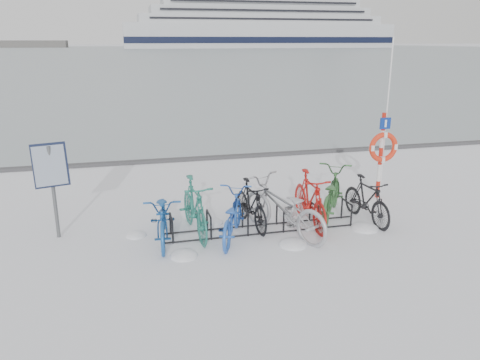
# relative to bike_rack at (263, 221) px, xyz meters

# --- Properties ---
(ground) EXTENTS (900.00, 900.00, 0.00)m
(ground) POSITION_rel_bike_rack_xyz_m (0.00, 0.00, -0.18)
(ground) COLOR white
(ground) RESTS_ON ground
(ice_sheet) EXTENTS (400.00, 298.00, 0.02)m
(ice_sheet) POSITION_rel_bike_rack_xyz_m (0.00, 155.00, -0.17)
(ice_sheet) COLOR #9DABB2
(ice_sheet) RESTS_ON ground
(quay_edge) EXTENTS (400.00, 0.25, 0.10)m
(quay_edge) POSITION_rel_bike_rack_xyz_m (0.00, 5.90, -0.13)
(quay_edge) COLOR #3F3F42
(quay_edge) RESTS_ON ground
(bike_rack) EXTENTS (4.00, 0.48, 0.46)m
(bike_rack) POSITION_rel_bike_rack_xyz_m (0.00, 0.00, 0.00)
(bike_rack) COLOR black
(bike_rack) RESTS_ON ground
(info_board) EXTENTS (0.65, 0.38, 1.84)m
(info_board) POSITION_rel_bike_rack_xyz_m (-3.90, 0.57, 1.14)
(info_board) COLOR #595B5E
(info_board) RESTS_ON ground
(lifebuoy_station) EXTENTS (0.71, 0.22, 3.70)m
(lifebuoy_station) POSITION_rel_bike_rack_xyz_m (3.25, 1.23, 1.06)
(lifebuoy_station) COLOR red
(lifebuoy_station) RESTS_ON ground
(cruise_ferry) EXTENTS (129.60, 24.46, 42.58)m
(cruise_ferry) POSITION_rel_bike_rack_xyz_m (62.58, 219.75, 11.42)
(cruise_ferry) COLOR silver
(cruise_ferry) RESTS_ON ground
(bike_0) EXTENTS (0.81, 1.92, 0.98)m
(bike_0) POSITION_rel_bike_rack_xyz_m (-1.94, -0.00, 0.31)
(bike_0) COLOR #194F99
(bike_0) RESTS_ON ground
(bike_1) EXTENTS (0.68, 1.91, 1.13)m
(bike_1) POSITION_rel_bike_rack_xyz_m (-1.33, 0.17, 0.38)
(bike_1) COLOR #227060
(bike_1) RESTS_ON ground
(bike_2) EXTENTS (1.26, 1.90, 0.94)m
(bike_2) POSITION_rel_bike_rack_xyz_m (-0.68, -0.21, 0.29)
(bike_2) COLOR blue
(bike_2) RESTS_ON ground
(bike_3) EXTENTS (0.64, 1.65, 0.97)m
(bike_3) POSITION_rel_bike_rack_xyz_m (-0.16, 0.30, 0.30)
(bike_3) COLOR black
(bike_3) RESTS_ON ground
(bike_4) EXTENTS (1.67, 2.27, 1.14)m
(bike_4) POSITION_rel_bike_rack_xyz_m (0.32, -0.28, 0.39)
(bike_4) COLOR #999AA0
(bike_4) RESTS_ON ground
(bike_5) EXTENTS (0.59, 1.87, 1.11)m
(bike_5) POSITION_rel_bike_rack_xyz_m (1.02, 0.10, 0.38)
(bike_5) COLOR #B01612
(bike_5) RESTS_ON ground
(bike_6) EXTENTS (1.68, 2.09, 1.06)m
(bike_6) POSITION_rel_bike_rack_xyz_m (1.63, 0.42, 0.35)
(bike_6) COLOR #316331
(bike_6) RESTS_ON ground
(bike_7) EXTENTS (0.63, 1.65, 0.97)m
(bike_7) POSITION_rel_bike_rack_xyz_m (2.23, -0.01, 0.30)
(bike_7) COLOR black
(bike_7) RESTS_ON ground
(snow_drifts) EXTENTS (4.94, 1.97, 0.20)m
(snow_drifts) POSITION_rel_bike_rack_xyz_m (0.10, -0.18, -0.18)
(snow_drifts) COLOR white
(snow_drifts) RESTS_ON ground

